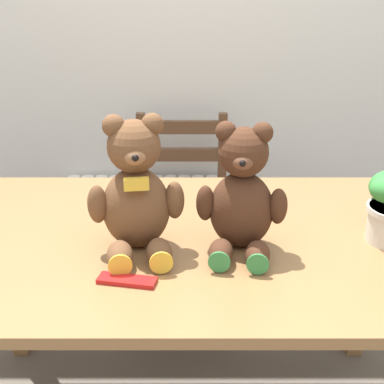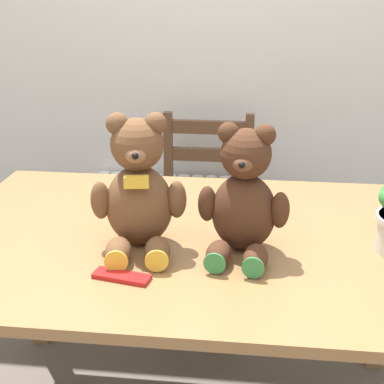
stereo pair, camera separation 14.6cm
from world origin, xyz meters
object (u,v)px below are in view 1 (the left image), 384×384
at_px(teddy_bear_right, 244,196).
at_px(chocolate_bar, 129,280).
at_px(wooden_chair_behind, 184,216).
at_px(teddy_bear_left, 138,193).

xyz_separation_m(teddy_bear_right, chocolate_bar, (-0.30, -0.19, -0.15)).
bearing_deg(chocolate_bar, teddy_bear_right, 32.83).
relative_size(wooden_chair_behind, teddy_bear_right, 2.54).
relative_size(teddy_bear_left, teddy_bear_right, 1.06).
distance_m(wooden_chair_behind, teddy_bear_left, 1.03).
distance_m(teddy_bear_left, teddy_bear_right, 0.29).
bearing_deg(teddy_bear_left, chocolate_bar, 78.91).
bearing_deg(teddy_bear_right, chocolate_bar, 39.44).
height_order(teddy_bear_left, chocolate_bar, teddy_bear_left).
bearing_deg(wooden_chair_behind, chocolate_bar, 84.04).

